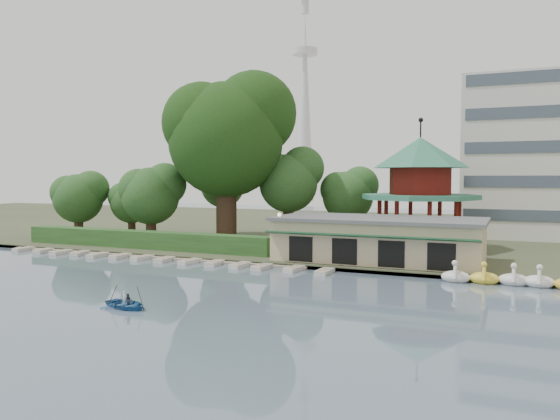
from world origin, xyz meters
The scene contains 13 objects.
ground_plane centered at (0.00, 0.00, 0.00)m, with size 220.00×220.00×0.00m, color slate.
shore centered at (0.00, 52.00, 0.20)m, with size 220.00×70.00×0.40m, color #424930.
embankment centered at (0.00, 17.30, 0.15)m, with size 220.00×0.60×0.30m, color gray.
dock centered at (-12.00, 17.20, 0.12)m, with size 34.00×1.60×0.24m, color gray.
boathouse centered at (10.00, 21.97, 2.37)m, with size 18.60×9.39×3.90m.
pavilion centered at (12.00, 32.00, 7.48)m, with size 12.40×12.40×13.50m.
broadcast_tower centered at (-42.00, 140.00, 33.98)m, with size 8.00×8.00×96.00m.
hedge centered at (-15.00, 20.50, 1.30)m, with size 30.00×2.00×1.80m, color #2C5725.
lamp_post centered at (1.50, 19.00, 3.34)m, with size 0.36×0.36×4.28m.
big_tree centered at (-8.82, 28.21, 13.11)m, with size 14.32×13.34×19.64m.
small_trees centered at (-13.51, 30.88, 6.42)m, with size 39.73×16.51×11.10m.
moored_rowboats centered at (-10.11, 15.81, 0.18)m, with size 35.36×2.78×0.36m.
rowboat_with_passengers centered at (-0.32, -0.25, 0.46)m, with size 5.10×4.18×2.01m.
Camera 1 is at (21.29, -26.59, 8.01)m, focal length 35.00 mm.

